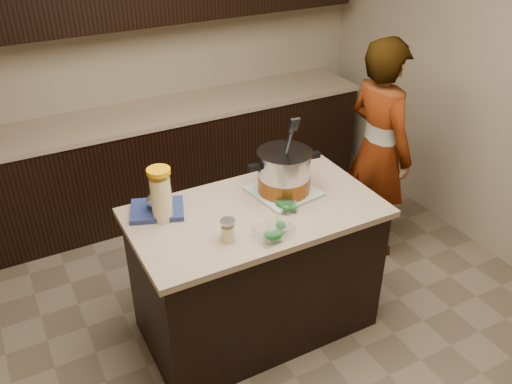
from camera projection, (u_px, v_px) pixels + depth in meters
ground_plane at (256, 324)px, 3.59m from camera, size 4.00×4.00×0.00m
room_shell at (256, 73)px, 2.71m from camera, size 4.04×4.04×2.72m
back_cabinets at (156, 104)px, 4.42m from camera, size 3.60×0.63×2.33m
island at (256, 270)px, 3.36m from camera, size 1.46×0.81×0.90m
dish_towel at (284, 192)px, 3.28m from camera, size 0.41×0.41×0.02m
stock_pot at (284, 174)px, 3.22m from camera, size 0.47×0.36×0.47m
lemonade_pitcher at (161, 197)px, 2.97m from camera, size 0.13×0.13×0.31m
mason_jar at (228, 231)px, 2.84m from camera, size 0.10×0.10×0.13m
broccoli_tub_left at (283, 203)px, 3.15m from camera, size 0.12×0.12×0.05m
broccoli_tub_right at (288, 207)px, 3.11m from camera, size 0.14×0.14×0.05m
broccoli_tub_rect at (274, 232)px, 2.88m from camera, size 0.21×0.16×0.07m
blue_tray at (158, 206)px, 3.09m from camera, size 0.36×0.33×0.11m
person at (378, 150)px, 3.94m from camera, size 0.42×0.62×1.66m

